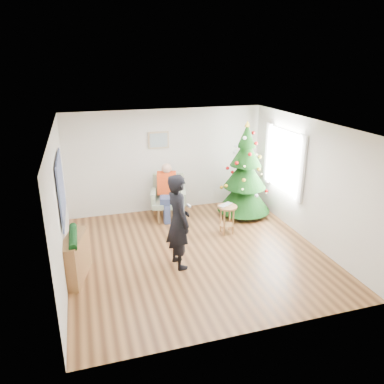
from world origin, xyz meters
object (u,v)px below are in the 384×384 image
object	(u,v)px
stool	(227,219)
standing_man	(178,221)
christmas_tree	(245,174)
console	(75,258)
armchair	(169,202)

from	to	relation	value
stool	standing_man	world-z (taller)	standing_man
christmas_tree	stool	world-z (taller)	christmas_tree
christmas_tree	stool	size ratio (longest dim) A/B	3.63
stool	console	bearing A→B (deg)	-164.11
armchair	christmas_tree	bearing A→B (deg)	1.97
console	christmas_tree	bearing A→B (deg)	39.10
christmas_tree	stool	xyz separation A→B (m)	(-0.81, -0.89, -0.74)
standing_man	console	distance (m)	1.95
armchair	standing_man	xyz separation A→B (m)	(-0.36, -2.32, 0.52)
console	armchair	bearing A→B (deg)	59.82
stool	armchair	distance (m)	1.66
christmas_tree	standing_man	xyz separation A→B (m)	(-2.21, -1.93, -0.16)
standing_man	console	bearing A→B (deg)	78.51
christmas_tree	armchair	xyz separation A→B (m)	(-1.85, 0.39, -0.68)
stool	console	size ratio (longest dim) A/B	0.65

